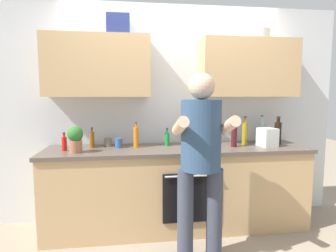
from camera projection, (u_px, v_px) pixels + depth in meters
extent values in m
plane|color=gray|center=(178.00, 227.00, 3.15)|extent=(12.00, 12.00, 0.00)
cube|color=silver|center=(173.00, 113.00, 3.37)|extent=(4.00, 0.06, 2.50)
cube|color=tan|center=(98.00, 66.00, 3.01)|extent=(1.11, 0.32, 0.65)
cube|color=tan|center=(248.00, 68.00, 3.23)|extent=(1.11, 0.32, 0.65)
cylinder|color=silver|center=(255.00, 35.00, 3.20)|extent=(0.32, 0.32, 0.10)
cube|color=navy|center=(118.00, 25.00, 2.99)|extent=(0.24, 0.20, 0.21)
cube|color=tan|center=(178.00, 190.00, 3.11)|extent=(2.80, 0.60, 0.86)
cube|color=brown|center=(178.00, 150.00, 3.05)|extent=(2.84, 0.64, 0.04)
cube|color=black|center=(191.00, 198.00, 2.81)|extent=(0.56, 0.02, 0.50)
cylinder|color=silver|center=(191.00, 176.00, 2.76)|extent=(0.52, 0.02, 0.02)
cylinder|color=#383D4C|center=(185.00, 217.00, 2.44)|extent=(0.14, 0.14, 0.84)
cylinder|color=#383D4C|center=(214.00, 215.00, 2.48)|extent=(0.14, 0.14, 0.84)
cylinder|color=navy|center=(201.00, 135.00, 2.38)|extent=(0.34, 0.34, 0.59)
sphere|color=#D8AD8C|center=(202.00, 86.00, 2.33)|extent=(0.22, 0.22, 0.22)
cylinder|color=#D8AD8C|center=(180.00, 126.00, 2.22)|extent=(0.09, 0.31, 0.19)
cylinder|color=#D8AD8C|center=(229.00, 126.00, 2.28)|extent=(0.09, 0.31, 0.19)
cylinder|color=olive|center=(245.00, 134.00, 3.24)|extent=(0.06, 0.06, 0.24)
cylinder|color=olive|center=(245.00, 120.00, 3.22)|extent=(0.03, 0.03, 0.07)
cylinder|color=black|center=(245.00, 117.00, 3.22)|extent=(0.03, 0.03, 0.01)
cylinder|color=#198C33|center=(167.00, 139.00, 3.17)|extent=(0.05, 0.05, 0.14)
cylinder|color=#198C33|center=(167.00, 131.00, 3.16)|extent=(0.02, 0.02, 0.05)
cylinder|color=black|center=(167.00, 128.00, 3.15)|extent=(0.02, 0.02, 0.01)
cylinder|color=silver|center=(262.00, 131.00, 3.38)|extent=(0.05, 0.05, 0.27)
cylinder|color=silver|center=(262.00, 118.00, 3.36)|extent=(0.02, 0.02, 0.05)
cylinder|color=black|center=(262.00, 116.00, 3.36)|extent=(0.03, 0.03, 0.01)
cylinder|color=orange|center=(136.00, 137.00, 3.07)|extent=(0.06, 0.06, 0.22)
cylinder|color=orange|center=(136.00, 125.00, 3.05)|extent=(0.02, 0.02, 0.04)
cylinder|color=black|center=(136.00, 123.00, 3.05)|extent=(0.02, 0.02, 0.01)
cylinder|color=red|center=(64.00, 144.00, 2.88)|extent=(0.05, 0.05, 0.14)
cylinder|color=red|center=(64.00, 135.00, 2.87)|extent=(0.02, 0.02, 0.04)
cylinder|color=black|center=(64.00, 133.00, 2.87)|extent=(0.03, 0.03, 0.01)
cylinder|color=#8C4C14|center=(92.00, 140.00, 3.04)|extent=(0.05, 0.05, 0.17)
cylinder|color=#8C4C14|center=(92.00, 130.00, 3.03)|extent=(0.02, 0.02, 0.04)
cylinder|color=black|center=(92.00, 128.00, 3.03)|extent=(0.02, 0.02, 0.01)
cylinder|color=black|center=(278.00, 133.00, 3.26)|extent=(0.08, 0.08, 0.25)
cylinder|color=black|center=(278.00, 120.00, 3.25)|extent=(0.04, 0.04, 0.05)
cylinder|color=black|center=(278.00, 117.00, 3.24)|extent=(0.04, 0.04, 0.02)
cylinder|color=#471419|center=(234.00, 135.00, 3.10)|extent=(0.06, 0.06, 0.27)
cylinder|color=#471419|center=(235.00, 121.00, 3.08)|extent=(0.03, 0.03, 0.03)
cylinder|color=black|center=(235.00, 119.00, 3.08)|extent=(0.04, 0.04, 0.02)
cylinder|color=#33598C|center=(119.00, 143.00, 3.05)|extent=(0.08, 0.08, 0.11)
cylinder|color=white|center=(205.00, 140.00, 3.25)|extent=(0.09, 0.09, 0.09)
cylinder|color=slate|center=(108.00, 142.00, 3.13)|extent=(0.09, 0.09, 0.09)
cylinder|color=#9E6647|center=(76.00, 146.00, 2.79)|extent=(0.12, 0.12, 0.13)
sphere|color=#2D6B28|center=(75.00, 134.00, 2.78)|extent=(0.15, 0.15, 0.15)
cube|color=silver|center=(267.00, 137.00, 3.12)|extent=(0.20, 0.21, 0.20)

